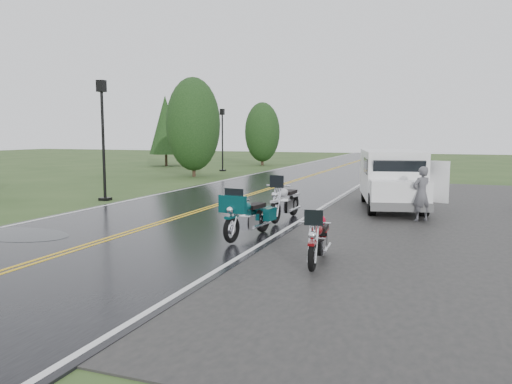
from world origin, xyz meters
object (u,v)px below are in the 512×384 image
(motorcycle_red, at_px, (313,245))
(person_at_van, at_px, (421,195))
(motorcycle_silver, at_px, (275,202))
(lamp_post_far_left, at_px, (222,140))
(lamp_post_near_left, at_px, (103,140))
(motorcycle_teal, at_px, (231,218))
(van_white, at_px, (373,184))

(motorcycle_red, distance_m, person_at_van, 6.96)
(motorcycle_silver, xyz_separation_m, lamp_post_far_left, (-10.35, 19.11, 1.55))
(motorcycle_red, bearing_deg, lamp_post_near_left, 139.42)
(motorcycle_teal, xyz_separation_m, lamp_post_far_left, (-10.18, 21.92, 1.59))
(person_at_van, xyz_separation_m, lamp_post_near_left, (-12.11, 0.71, 1.58))
(motorcycle_teal, distance_m, lamp_post_far_left, 24.22)
(person_at_van, bearing_deg, motorcycle_red, 36.72)
(motorcycle_teal, bearing_deg, person_at_van, 58.26)
(motorcycle_red, relative_size, van_white, 0.36)
(motorcycle_red, xyz_separation_m, lamp_post_far_left, (-12.60, 23.68, 1.67))
(van_white, relative_size, lamp_post_near_left, 1.12)
(person_at_van, bearing_deg, motorcycle_teal, 11.30)
(motorcycle_red, height_order, lamp_post_far_left, lamp_post_far_left)
(motorcycle_silver, bearing_deg, lamp_post_far_left, 120.10)
(lamp_post_near_left, relative_size, lamp_post_far_left, 1.07)
(motorcycle_teal, relative_size, person_at_van, 1.34)
(motorcycle_silver, height_order, lamp_post_far_left, lamp_post_far_left)
(motorcycle_red, bearing_deg, lamp_post_far_left, 113.02)
(motorcycle_red, bearing_deg, person_at_van, 71.05)
(motorcycle_teal, xyz_separation_m, person_at_van, (4.10, 5.00, 0.17))
(van_white, bearing_deg, lamp_post_far_left, 115.70)
(motorcycle_red, height_order, motorcycle_teal, motorcycle_teal)
(motorcycle_red, distance_m, motorcycle_silver, 5.09)
(motorcycle_red, relative_size, person_at_van, 1.18)
(lamp_post_near_left, bearing_deg, lamp_post_far_left, 97.62)
(motorcycle_silver, relative_size, lamp_post_far_left, 0.52)
(motorcycle_silver, bearing_deg, motorcycle_red, -62.02)
(person_at_van, relative_size, lamp_post_near_left, 0.35)
(van_white, distance_m, lamp_post_far_left, 20.76)
(van_white, bearing_deg, lamp_post_near_left, 167.04)
(motorcycle_red, distance_m, van_white, 7.35)
(lamp_post_far_left, bearing_deg, lamp_post_near_left, -82.38)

